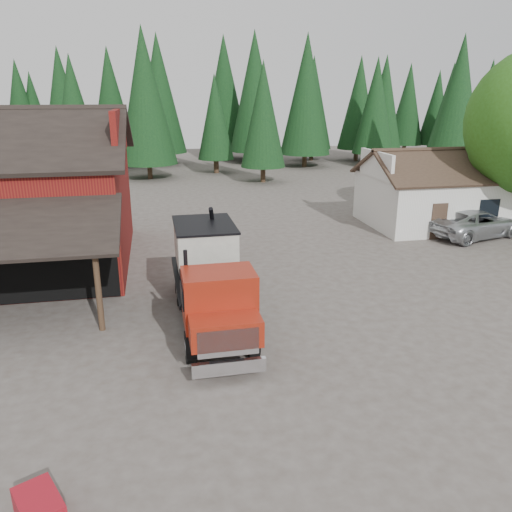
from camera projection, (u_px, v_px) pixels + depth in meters
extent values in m
plane|color=#4D453C|center=(277.00, 343.00, 16.04)|extent=(120.00, 120.00, 0.00)
cube|color=maroon|center=(119.00, 132.00, 22.55)|extent=(0.25, 7.00, 2.00)
cylinder|color=#382619|center=(99.00, 292.00, 16.51)|extent=(0.20, 0.20, 2.80)
cube|color=silver|center=(435.00, 200.00, 30.13)|extent=(8.00, 6.00, 3.00)
cube|color=#38281E|center=(454.00, 166.00, 28.03)|extent=(8.60, 3.42, 1.80)
cube|color=#38281E|center=(427.00, 160.00, 30.83)|extent=(8.60, 3.42, 1.80)
cube|color=silver|center=(376.00, 165.00, 28.68)|extent=(0.20, 4.20, 1.50)
cube|color=silver|center=(500.00, 161.00, 30.18)|extent=(0.20, 4.20, 1.50)
cube|color=#38281E|center=(439.00, 221.00, 27.19)|extent=(0.90, 0.06, 2.00)
cube|color=black|center=(489.00, 208.00, 27.57)|extent=(1.20, 0.06, 1.00)
sphere|color=#295A14|center=(510.00, 144.00, 27.52)|extent=(4.40, 4.40, 4.40)
cylinder|color=#382619|center=(263.00, 173.00, 44.87)|extent=(0.44, 0.44, 1.60)
cone|color=black|center=(263.00, 115.00, 43.29)|extent=(3.96, 3.96, 9.00)
cylinder|color=#382619|center=(449.00, 175.00, 44.15)|extent=(0.44, 0.44, 1.60)
cone|color=black|center=(458.00, 103.00, 42.26)|extent=(4.84, 4.84, 11.00)
cylinder|color=#382619|center=(150.00, 170.00, 46.72)|extent=(0.44, 0.44, 1.60)
cone|color=black|center=(145.00, 96.00, 44.67)|extent=(5.28, 5.28, 12.00)
cylinder|color=black|center=(191.00, 347.00, 14.77)|extent=(0.32, 0.99, 0.98)
cylinder|color=black|center=(253.00, 341.00, 15.14)|extent=(0.32, 0.99, 0.98)
cylinder|color=black|center=(181.00, 293.00, 18.76)|extent=(0.32, 0.99, 0.98)
cylinder|color=black|center=(230.00, 289.00, 19.13)|extent=(0.32, 0.99, 0.98)
cylinder|color=black|center=(179.00, 281.00, 19.93)|extent=(0.32, 0.99, 0.98)
cylinder|color=black|center=(225.00, 278.00, 20.30)|extent=(0.32, 0.99, 0.98)
cube|color=black|center=(210.00, 297.00, 17.51)|extent=(1.05, 7.70, 0.36)
cube|color=silver|center=(229.00, 367.00, 13.67)|extent=(2.06, 0.18, 0.40)
cube|color=silver|center=(228.00, 343.00, 13.53)|extent=(1.70, 0.11, 0.80)
cube|color=maroon|center=(225.00, 329.00, 13.99)|extent=(2.02, 1.18, 0.76)
cube|color=maroon|center=(219.00, 297.00, 14.91)|extent=(2.16, 1.54, 1.65)
cube|color=black|center=(222.00, 298.00, 14.17)|extent=(1.88, 0.09, 0.80)
cylinder|color=black|center=(186.00, 275.00, 15.33)|extent=(0.13, 0.13, 1.61)
cube|color=black|center=(215.00, 288.00, 15.76)|extent=(2.19, 0.13, 1.43)
cube|color=black|center=(206.00, 278.00, 18.60)|extent=(2.33, 5.21, 0.14)
cube|color=beige|center=(205.00, 244.00, 18.19)|extent=(2.08, 2.97, 1.43)
cone|color=beige|center=(205.00, 267.00, 18.46)|extent=(1.99, 1.99, 0.63)
cube|color=black|center=(204.00, 225.00, 17.96)|extent=(2.17, 3.06, 0.07)
cylinder|color=black|center=(215.00, 236.00, 19.48)|extent=(0.65, 1.96, 2.73)
cube|color=maroon|center=(187.00, 255.00, 20.41)|extent=(0.54, 0.72, 0.40)
cylinder|color=silver|center=(249.00, 319.00, 15.99)|extent=(0.51, 0.90, 0.50)
imported|color=#B7BCC0|center=(476.00, 223.00, 27.71)|extent=(6.12, 3.99, 1.56)
cube|color=maroon|center=(40.00, 510.00, 9.23)|extent=(1.12, 1.30, 0.60)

